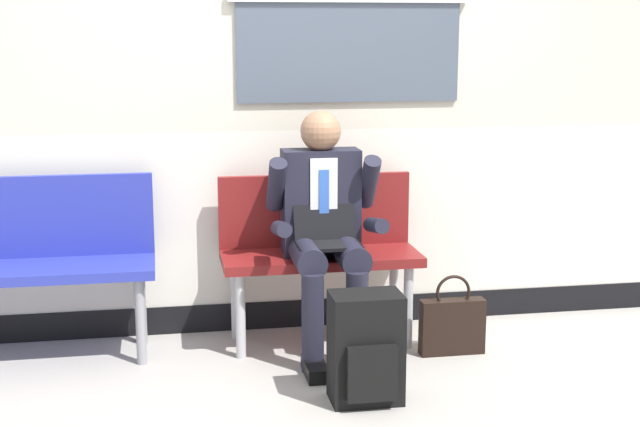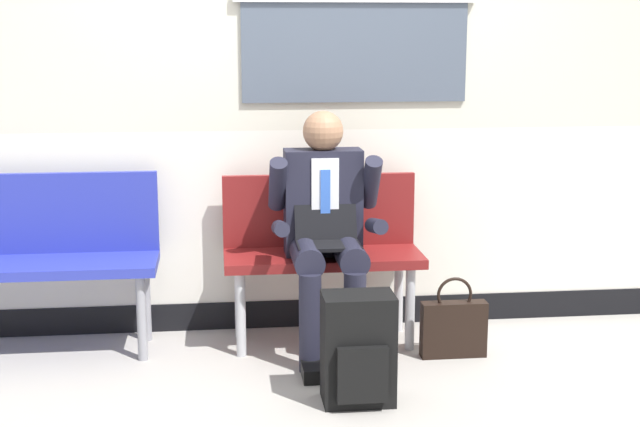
# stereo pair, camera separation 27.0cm
# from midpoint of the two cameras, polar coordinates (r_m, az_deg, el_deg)

# --- Properties ---
(ground_plane) EXTENTS (18.00, 18.00, 0.00)m
(ground_plane) POSITION_cam_midpoint_polar(r_m,az_deg,el_deg) (4.62, 1.34, -9.38)
(ground_plane) COLOR #9E9991
(station_wall) EXTENTS (6.61, 0.17, 2.64)m
(station_wall) POSITION_cam_midpoint_polar(r_m,az_deg,el_deg) (4.96, 0.44, 7.67)
(station_wall) COLOR beige
(station_wall) RESTS_ON ground
(bench_with_person) EXTENTS (1.04, 0.42, 0.89)m
(bench_with_person) POSITION_cam_midpoint_polar(r_m,az_deg,el_deg) (4.81, 1.70, -1.94)
(bench_with_person) COLOR maroon
(bench_with_person) RESTS_ON ground
(bench_empty) EXTENTS (1.36, 0.42, 0.92)m
(bench_empty) POSITION_cam_midpoint_polar(r_m,az_deg,el_deg) (4.84, -16.63, -2.11)
(bench_empty) COLOR #28339E
(bench_empty) RESTS_ON ground
(person_seated) EXTENTS (0.57, 0.70, 1.24)m
(person_seated) POSITION_cam_midpoint_polar(r_m,az_deg,el_deg) (4.59, 2.06, -0.84)
(person_seated) COLOR #1E1E2D
(person_seated) RESTS_ON ground
(backpack) EXTENTS (0.32, 0.25, 0.50)m
(backpack) POSITION_cam_midpoint_polar(r_m,az_deg,el_deg) (4.08, 4.35, -8.60)
(backpack) COLOR black
(backpack) RESTS_ON ground
(handbag) EXTENTS (0.34, 0.09, 0.42)m
(handbag) POSITION_cam_midpoint_polar(r_m,az_deg,el_deg) (4.72, 10.06, -7.10)
(handbag) COLOR black
(handbag) RESTS_ON ground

